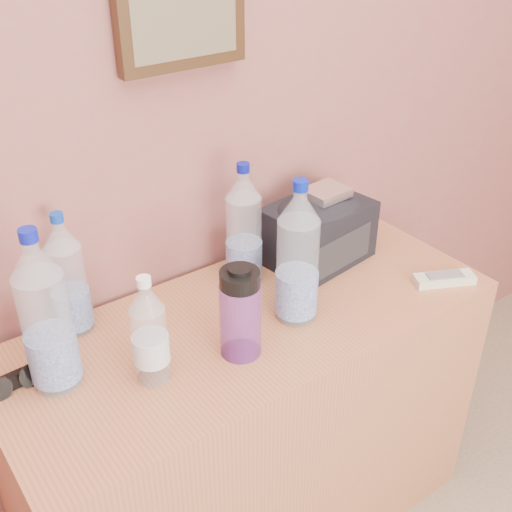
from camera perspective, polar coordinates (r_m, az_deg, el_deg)
The scene contains 12 objects.
picture_frame at distance 1.44m, azimuth -6.66°, elevation 21.05°, with size 0.30×0.03×0.25m, color #382311, non-canonical shape.
dresser at distance 1.76m, azimuth -0.41°, elevation -15.26°, with size 1.20×0.50×0.75m, color #9D7A45.
pet_large_a at distance 1.31m, azimuth -18.15°, elevation -5.41°, with size 0.10×0.10×0.36m.
pet_large_b at distance 1.46m, azimuth -16.36°, elevation -2.07°, with size 0.08×0.08×0.30m.
pet_large_c at distance 1.57m, azimuth -1.09°, elevation 2.24°, with size 0.09×0.09×0.32m.
pet_large_d at distance 1.43m, azimuth 3.72°, elevation -0.35°, with size 0.09×0.09×0.35m.
pet_small at distance 1.30m, azimuth -9.43°, elevation -6.99°, with size 0.07×0.07×0.25m.
nalgene_bottle at distance 1.35m, azimuth -1.41°, elevation -4.99°, with size 0.09×0.09×0.22m.
sunglasses at distance 1.41m, azimuth -20.75°, elevation -10.32°, with size 0.14×0.05×0.04m, color black, non-canonical shape.
ac_remote at distance 1.69m, azimuth 16.40°, elevation -1.98°, with size 0.15×0.05×0.02m, color silver.
toiletry_bag at distance 1.69m, azimuth 5.54°, elevation 2.38°, with size 0.27×0.19×0.18m, color black, non-canonical shape.
foil_packet at distance 1.65m, azimuth 6.25°, elevation 5.63°, with size 0.11×0.09×0.02m, color silver.
Camera 1 is at (-0.59, 0.75, 1.66)m, focal length 45.00 mm.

